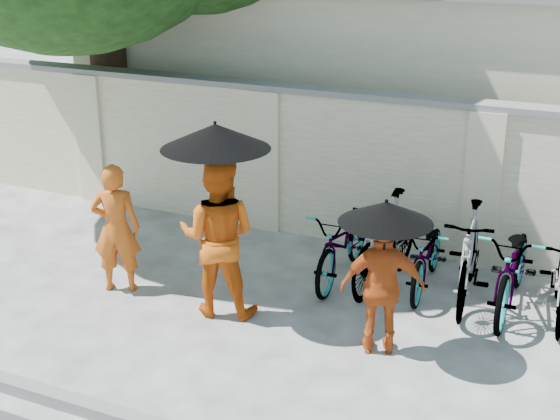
% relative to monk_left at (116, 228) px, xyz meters
% --- Properties ---
extents(ground, '(80.00, 80.00, 0.00)m').
position_rel_monk_left_xyz_m(ground, '(1.72, -0.53, -0.78)').
color(ground, beige).
extents(kerb, '(40.00, 0.16, 0.12)m').
position_rel_monk_left_xyz_m(kerb, '(1.72, -2.23, -0.72)').
color(kerb, slate).
rests_on(kerb, ground).
extents(compound_wall, '(20.00, 0.30, 2.00)m').
position_rel_monk_left_xyz_m(compound_wall, '(2.72, 2.67, 0.22)').
color(compound_wall, '#F1E8C0').
rests_on(compound_wall, ground).
extents(building_behind, '(14.00, 6.00, 3.20)m').
position_rel_monk_left_xyz_m(building_behind, '(3.72, 6.47, 0.82)').
color(building_behind, beige).
rests_on(building_behind, ground).
extents(monk_left, '(0.67, 0.57, 1.56)m').
position_rel_monk_left_xyz_m(monk_left, '(0.00, 0.00, 0.00)').
color(monk_left, '#C45616').
rests_on(monk_left, ground).
extents(monk_center, '(1.02, 0.87, 1.81)m').
position_rel_monk_left_xyz_m(monk_center, '(1.37, -0.00, 0.12)').
color(monk_center, '#CD530E').
rests_on(monk_center, ground).
extents(parasol_center, '(1.16, 1.16, 1.16)m').
position_rel_monk_left_xyz_m(parasol_center, '(1.42, -0.08, 1.28)').
color(parasol_center, black).
rests_on(parasol_center, ground).
extents(monk_right, '(0.91, 0.63, 1.43)m').
position_rel_monk_left_xyz_m(monk_right, '(3.28, -0.08, -0.06)').
color(monk_right, '#BB4B17').
rests_on(monk_right, ground).
extents(parasol_right, '(0.92, 0.92, 0.83)m').
position_rel_monk_left_xyz_m(parasol_right, '(3.30, -0.16, 0.76)').
color(parasol_right, black).
rests_on(parasol_right, ground).
extents(bike_0, '(0.69, 1.81, 0.94)m').
position_rel_monk_left_xyz_m(bike_0, '(2.31, 1.40, -0.31)').
color(bike_0, gray).
rests_on(bike_0, ground).
extents(bike_1, '(0.70, 1.90, 1.12)m').
position_rel_monk_left_xyz_m(bike_1, '(2.82, 1.49, -0.22)').
color(bike_1, gray).
rests_on(bike_1, ground).
extents(bike_2, '(0.69, 1.67, 0.86)m').
position_rel_monk_left_xyz_m(bike_2, '(3.32, 1.57, -0.35)').
color(bike_2, gray).
rests_on(bike_2, ground).
extents(bike_3, '(0.72, 1.91, 1.12)m').
position_rel_monk_left_xyz_m(bike_3, '(3.83, 1.44, -0.22)').
color(bike_3, gray).
rests_on(bike_3, ground).
extents(bike_4, '(0.71, 1.96, 1.03)m').
position_rel_monk_left_xyz_m(bike_4, '(4.33, 1.45, -0.27)').
color(bike_4, gray).
rests_on(bike_4, ground).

